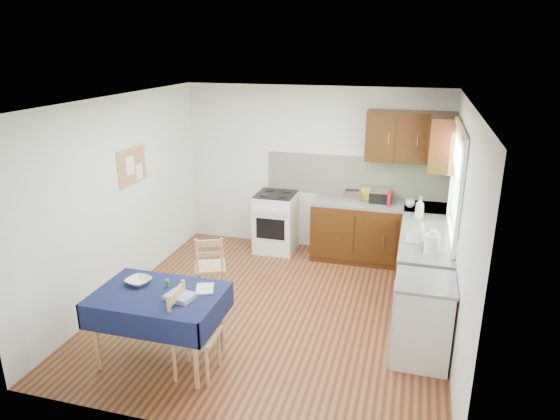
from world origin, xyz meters
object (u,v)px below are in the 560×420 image
(sandwich_press, at_px, (381,196))
(kettle, at_px, (432,242))
(dining_table, at_px, (159,302))
(chair_far, at_px, (210,265))
(dish_rack, at_px, (423,239))
(chair_near, at_px, (191,330))
(toaster, at_px, (352,196))

(sandwich_press, xyz_separation_m, kettle, (0.69, -1.73, 0.03))
(dining_table, relative_size, chair_far, 1.48)
(dish_rack, bearing_deg, kettle, -51.54)
(chair_near, relative_size, toaster, 3.93)
(dish_rack, xyz_separation_m, kettle, (0.09, -0.34, 0.10))
(toaster, bearing_deg, chair_far, -144.78)
(dining_table, bearing_deg, toaster, 88.20)
(dining_table, height_order, chair_far, chair_far)
(chair_near, xyz_separation_m, kettle, (2.18, 1.53, 0.54))
(chair_far, xyz_separation_m, kettle, (2.62, 0.04, 0.58))
(chair_near, relative_size, sandwich_press, 2.86)
(sandwich_press, distance_m, kettle, 1.86)
(dining_table, xyz_separation_m, dish_rack, (2.48, 1.74, 0.27))
(chair_near, relative_size, kettle, 3.26)
(chair_far, distance_m, kettle, 2.68)
(chair_far, bearing_deg, dish_rack, 165.28)
(kettle, bearing_deg, dining_table, -151.39)
(chair_far, distance_m, dish_rack, 2.60)
(chair_near, distance_m, kettle, 2.71)
(dining_table, xyz_separation_m, sandwich_press, (1.88, 3.13, 0.34))
(kettle, bearing_deg, chair_near, -144.94)
(chair_far, relative_size, sandwich_press, 2.65)
(chair_far, xyz_separation_m, dish_rack, (2.53, 0.38, 0.47))
(dining_table, xyz_separation_m, toaster, (1.48, 3.05, 0.33))
(chair_far, distance_m, chair_near, 1.55)
(chair_far, bearing_deg, sandwich_press, -160.69)
(chair_far, bearing_deg, kettle, 157.70)
(chair_far, xyz_separation_m, chair_near, (0.44, -1.49, 0.04))
(dining_table, relative_size, kettle, 4.46)
(sandwich_press, bearing_deg, kettle, -62.06)
(kettle, bearing_deg, dish_rack, 105.03)
(chair_near, distance_m, sandwich_press, 3.61)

